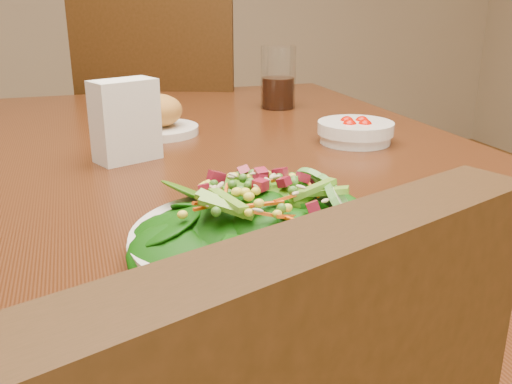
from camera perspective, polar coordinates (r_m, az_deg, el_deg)
dining_table at (r=0.97m, az=-2.75°, el=-2.15°), size 0.90×1.40×0.75m
chair_far at (r=1.80m, az=-8.74°, el=3.73°), size 0.60×0.60×1.00m
salad_plate at (r=0.59m, az=1.50°, el=-3.24°), size 0.28×0.27×0.08m
bread_plate at (r=1.10m, az=-9.79°, el=7.31°), size 0.15×0.15×0.08m
tomato_bowl at (r=1.04m, az=9.90°, el=5.99°), size 0.14×0.14×0.04m
drinking_glass at (r=1.33m, az=2.23°, el=10.94°), size 0.08×0.08×0.14m
napkin_holder at (r=0.92m, az=-12.94°, el=7.18°), size 0.11×0.09×0.13m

